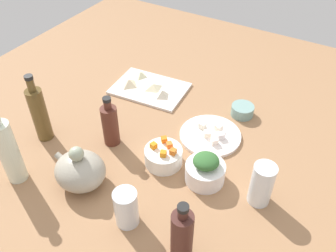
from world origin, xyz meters
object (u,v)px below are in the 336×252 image
(bowl_small_side, at_px, (242,110))
(plate_tofu, at_px, (210,135))
(bottle_3, at_px, (8,151))
(bowl_greens, at_px, (205,173))
(bottle_1, at_px, (110,125))
(cutting_board, at_px, (150,89))
(teapot, at_px, (80,170))
(drinking_glass_0, at_px, (262,184))
(bowl_carrots, at_px, (163,156))
(bottle_2, at_px, (39,113))
(bottle_0, at_px, (182,236))
(drinking_glass_1, at_px, (126,208))

(bowl_small_side, bearing_deg, plate_tofu, 73.75)
(bottle_3, bearing_deg, plate_tofu, -132.71)
(bowl_greens, height_order, bottle_3, bottle_3)
(bottle_1, bearing_deg, cutting_board, -80.21)
(plate_tofu, height_order, bottle_3, bottle_3)
(teapot, height_order, drinking_glass_0, teapot)
(plate_tofu, relative_size, bowl_carrots, 1.76)
(bottle_3, bearing_deg, bottle_2, -71.15)
(teapot, bearing_deg, bottle_1, -80.54)
(bowl_small_side, bearing_deg, bowl_carrots, 70.52)
(bowl_carrots, distance_m, bottle_2, 0.44)
(bowl_greens, height_order, bottle_1, bottle_1)
(bowl_greens, bearing_deg, teapot, 32.51)
(bottle_0, distance_m, bottle_1, 0.48)
(bottle_0, bearing_deg, bottle_2, -13.67)
(bottle_1, relative_size, drinking_glass_0, 1.35)
(cutting_board, bearing_deg, bowl_greens, 141.81)
(cutting_board, bearing_deg, drinking_glass_0, 151.77)
(plate_tofu, relative_size, teapot, 1.25)
(bowl_carrots, bearing_deg, drinking_glass_0, -177.70)
(plate_tofu, height_order, bottle_1, bottle_1)
(bottle_1, height_order, drinking_glass_0, bottle_1)
(bowl_greens, distance_m, bowl_carrots, 0.15)
(bowl_carrots, distance_m, bottle_1, 0.21)
(bottle_3, distance_m, drinking_glass_0, 0.74)
(bottle_2, xyz_separation_m, bottle_3, (-0.06, 0.18, 0.01))
(bottle_2, distance_m, drinking_glass_1, 0.47)
(drinking_glass_0, bearing_deg, bowl_small_side, -61.44)
(bowl_carrots, relative_size, teapot, 0.71)
(bottle_3, height_order, drinking_glass_0, bottle_3)
(bottle_0, distance_m, bottle_3, 0.56)
(cutting_board, relative_size, plate_tofu, 1.36)
(bowl_greens, distance_m, bottle_0, 0.27)
(bottle_0, distance_m, bottle_2, 0.64)
(teapot, bearing_deg, bowl_greens, -147.49)
(teapot, distance_m, drinking_glass_1, 0.20)
(plate_tofu, xyz_separation_m, bowl_small_side, (-0.05, -0.17, 0.01))
(bottle_0, xyz_separation_m, bottle_3, (0.56, 0.03, 0.03))
(bottle_2, distance_m, bottle_3, 0.19)
(bowl_carrots, relative_size, bottle_2, 0.48)
(bottle_0, xyz_separation_m, drinking_glass_0, (-0.11, -0.27, -0.02))
(bowl_small_side, bearing_deg, bottle_2, 40.22)
(bottle_1, xyz_separation_m, bottle_2, (0.22, 0.10, 0.03))
(bowl_carrots, distance_m, bottle_0, 0.33)
(bottle_2, height_order, drinking_glass_1, bottle_2)
(bottle_2, height_order, bottle_3, bottle_3)
(bowl_carrots, height_order, bottle_3, bottle_3)
(cutting_board, bearing_deg, bottle_3, 80.69)
(teapot, relative_size, bottle_3, 0.64)
(bowl_greens, bearing_deg, bottle_0, 103.02)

